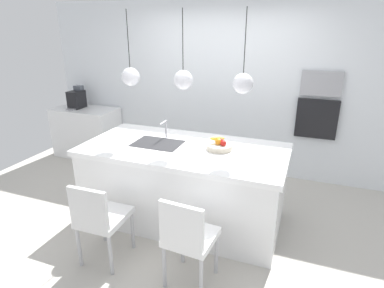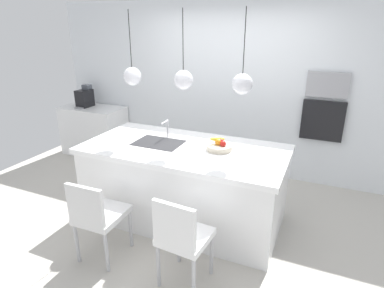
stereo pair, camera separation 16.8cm
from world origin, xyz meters
TOP-DOWN VIEW (x-y plane):
  - floor at (0.00, 0.00)m, footprint 6.60×6.60m
  - back_wall at (0.00, 1.65)m, footprint 6.00×0.10m
  - kitchen_island at (0.00, 0.00)m, footprint 2.31×1.15m
  - sink_basin at (-0.33, 0.00)m, footprint 0.56×0.40m
  - faucet at (-0.33, 0.21)m, footprint 0.02×0.17m
  - fruit_bowl at (0.40, 0.08)m, footprint 0.29×0.29m
  - side_counter at (-2.40, 1.28)m, footprint 1.10×0.60m
  - coffee_machine at (-2.54, 1.28)m, footprint 0.20×0.35m
  - microwave at (1.39, 1.58)m, footprint 0.54×0.08m
  - oven at (1.39, 1.58)m, footprint 0.56×0.08m
  - chair_near at (-0.46, -1.00)m, footprint 0.42×0.48m
  - chair_middle at (0.44, -1.00)m, footprint 0.44×0.45m
  - pendant_light_left at (-0.64, 0.00)m, footprint 0.20×0.20m
  - pendant_light_center at (0.00, 0.00)m, footprint 0.20×0.20m
  - pendant_light_right at (0.64, 0.00)m, footprint 0.20×0.20m

SIDE VIEW (x-z plane):
  - floor at x=0.00m, z-range 0.00..0.00m
  - side_counter at x=-2.40m, z-range 0.00..0.86m
  - kitchen_island at x=0.00m, z-range 0.00..0.93m
  - chair_near at x=-0.46m, z-range 0.06..0.94m
  - chair_middle at x=0.44m, z-range 0.07..0.96m
  - sink_basin at x=-0.33m, z-range 0.91..0.93m
  - fruit_bowl at x=0.40m, z-range 0.90..1.04m
  - oven at x=1.39m, z-range 0.70..1.26m
  - coffee_machine at x=-2.54m, z-range 0.83..1.21m
  - faucet at x=-0.33m, z-range 0.96..1.18m
  - back_wall at x=0.00m, z-range 0.00..2.60m
  - microwave at x=1.39m, z-range 1.31..1.65m
  - pendant_light_left at x=-0.64m, z-range 1.28..2.08m
  - pendant_light_center at x=0.00m, z-range 1.28..2.08m
  - pendant_light_right at x=0.64m, z-range 1.28..2.08m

